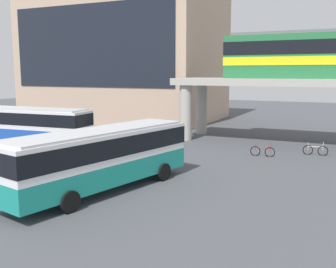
{
  "coord_description": "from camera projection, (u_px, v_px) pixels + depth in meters",
  "views": [
    {
      "loc": [
        13.43,
        -16.81,
        6.05
      ],
      "look_at": [
        3.04,
        5.71,
        2.2
      ],
      "focal_mm": 42.41,
      "sensor_mm": 36.0,
      "label": 1
    }
  ],
  "objects": [
    {
      "name": "ground_plane",
      "position": [
        155.0,
        152.0,
        30.55
      ],
      "size": [
        120.0,
        120.0,
        0.0
      ],
      "primitive_type": "plane",
      "color": "#47494F"
    },
    {
      "name": "station_building",
      "position": [
        126.0,
        56.0,
        51.91
      ],
      "size": [
        23.37,
        16.06,
        16.45
      ],
      "color": "tan",
      "rests_on": "ground_plane"
    },
    {
      "name": "bus_main",
      "position": [
        102.0,
        153.0,
        20.15
      ],
      "size": [
        4.92,
        11.33,
        3.22
      ],
      "color": "teal",
      "rests_on": "ground_plane"
    },
    {
      "name": "bus_secondary",
      "position": [
        27.0,
        123.0,
        32.35
      ],
      "size": [
        11.18,
        3.25,
        3.22
      ],
      "color": "#1E4CB2",
      "rests_on": "ground_plane"
    },
    {
      "name": "bicycle_silver",
      "position": [
        315.0,
        150.0,
        29.35
      ],
      "size": [
        1.79,
        0.18,
        1.04
      ],
      "color": "black",
      "rests_on": "ground_plane"
    },
    {
      "name": "bicycle_red",
      "position": [
        263.0,
        151.0,
        28.92
      ],
      "size": [
        1.79,
        0.15,
        1.04
      ],
      "color": "black",
      "rests_on": "ground_plane"
    }
  ]
}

